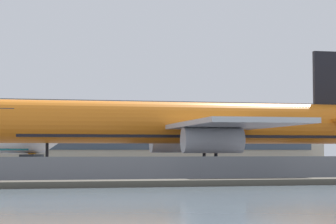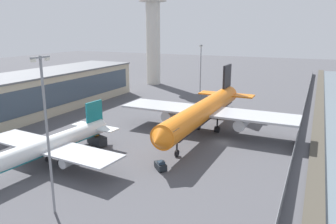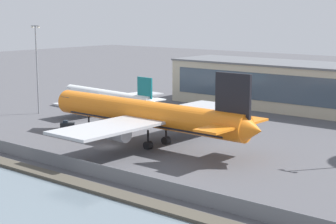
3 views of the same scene
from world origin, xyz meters
The scene contains 6 objects.
ground_plane centered at (0.00, 0.00, 0.00)m, with size 500.00×500.00×0.00m, color #4C4C51.
shoreline_seawall centered at (0.00, -20.50, 0.25)m, with size 320.00×3.00×0.50m.
perimeter_fence centered at (0.00, -16.00, 1.16)m, with size 280.00×0.10×2.32m.
cargo_jet_orange centered at (4.78, 6.27, 6.04)m, with size 53.54×45.58×15.83m.
ops_van centered at (-14.05, 25.87, 1.28)m, with size 3.67×5.60×2.48m.
terminal_building centered at (9.33, 63.02, 6.30)m, with size 73.41×19.84×12.57m.
Camera 1 is at (-15.49, -71.94, 2.83)m, focal length 70.00 mm.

